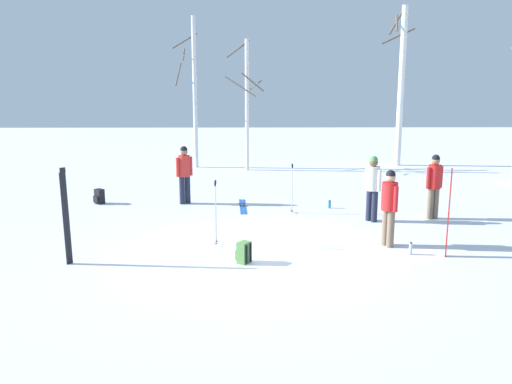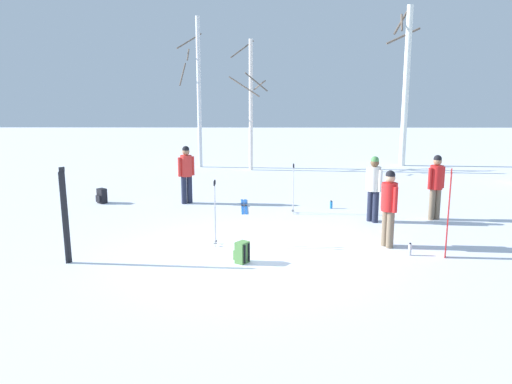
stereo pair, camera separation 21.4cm
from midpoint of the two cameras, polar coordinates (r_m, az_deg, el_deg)
name	(u,v)px [view 1 (the left image)]	position (r m, az deg, el deg)	size (l,w,h in m)	color
ground_plane	(251,256)	(11.61, -1.09, -6.67)	(60.00, 60.00, 0.00)	white
person_0	(389,203)	(12.36, 13.17, -1.12)	(0.34, 0.48, 1.72)	#72604C
person_1	(184,171)	(16.30, -7.81, 2.17)	(0.46, 0.34, 1.72)	#1E2338
person_2	(434,182)	(15.11, 17.60, 0.96)	(0.48, 0.34, 1.72)	#72604C
person_3	(373,184)	(14.44, 11.59, 0.79)	(0.35, 0.44, 1.72)	#1E2338
ski_pair_planted_0	(449,213)	(12.01, 18.87, -2.08)	(0.10, 0.17, 1.87)	red
ski_pair_planted_1	(66,217)	(11.53, -19.61, -2.45)	(0.13, 0.12, 1.97)	black
ski_pair_lying_0	(243,206)	(15.95, -1.78, -1.50)	(0.25, 1.85, 0.05)	blue
ski_poles_0	(292,187)	(15.06, 3.35, 0.52)	(0.07, 0.22, 1.37)	#B2B2BC
ski_poles_1	(216,211)	(12.16, -4.70, -2.01)	(0.07, 0.28, 1.47)	#B2B2BC
backpack_0	(99,197)	(16.95, -16.28, -0.46)	(0.34, 0.35, 0.44)	black
backpack_1	(244,253)	(11.16, -1.83, -6.29)	(0.34, 0.34, 0.44)	#4C7F3F
water_bottle_0	(411,249)	(12.10, 15.23, -5.69)	(0.07, 0.07, 0.27)	silver
water_bottle_1	(330,204)	(15.87, 7.25, -1.29)	(0.08, 0.08, 0.23)	#1E72BF
birch_tree_0	(194,91)	(22.85, -6.72, 10.37)	(0.97, 1.53, 6.06)	silver
birch_tree_1	(247,103)	(21.97, -1.24, 9.23)	(1.53, 1.68, 5.13)	silver
birch_tree_2	(401,83)	(23.96, 14.53, 10.83)	(1.43, 1.08, 6.53)	white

